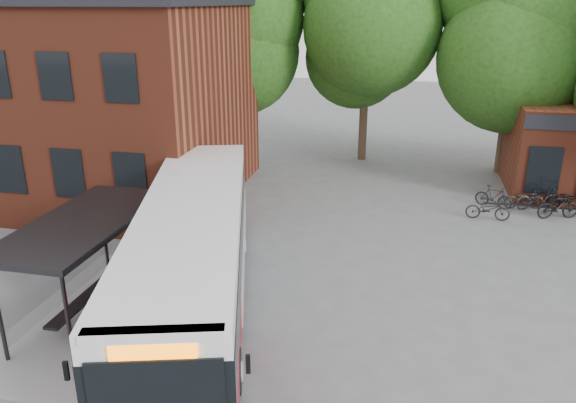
% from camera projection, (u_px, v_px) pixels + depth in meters
% --- Properties ---
extents(ground, '(100.00, 100.00, 0.00)m').
position_uv_depth(ground, '(263.00, 317.00, 15.36)').
color(ground, slate).
extents(station_building, '(18.40, 10.40, 8.50)m').
position_uv_depth(station_building, '(32.00, 95.00, 24.89)').
color(station_building, maroon).
rests_on(station_building, ground).
extents(bus_shelter, '(3.60, 7.00, 2.90)m').
position_uv_depth(bus_shelter, '(89.00, 269.00, 14.89)').
color(bus_shelter, '#262629').
rests_on(bus_shelter, ground).
extents(bike_rail, '(5.20, 0.10, 0.38)m').
position_uv_depth(bike_rail, '(550.00, 211.00, 22.56)').
color(bike_rail, '#262629').
rests_on(bike_rail, ground).
extents(tree_0, '(7.92, 7.92, 11.00)m').
position_uv_depth(tree_0, '(231.00, 55.00, 29.44)').
color(tree_0, '#1E4813').
rests_on(tree_0, ground).
extents(tree_1, '(7.92, 7.92, 10.40)m').
position_uv_depth(tree_1, '(366.00, 62.00, 29.01)').
color(tree_1, '#1E4813').
rests_on(tree_1, ground).
extents(tree_2, '(7.92, 7.92, 11.00)m').
position_uv_depth(tree_2, '(513.00, 61.00, 26.55)').
color(tree_2, '#1E4813').
rests_on(tree_2, ground).
extents(city_bus, '(6.08, 12.80, 3.19)m').
position_uv_depth(city_bus, '(194.00, 258.00, 15.24)').
color(city_bus, '#A3020B').
rests_on(city_bus, ground).
extents(bicycle_0, '(1.70, 0.66, 0.88)m').
position_uv_depth(bicycle_0, '(488.00, 209.00, 22.10)').
color(bicycle_0, black).
rests_on(bicycle_0, ground).
extents(bicycle_1, '(1.59, 1.03, 0.93)m').
position_uv_depth(bicycle_1, '(494.00, 197.00, 23.40)').
color(bicycle_1, '#232228').
rests_on(bicycle_1, ground).
extents(bicycle_2, '(1.70, 0.87, 0.85)m').
position_uv_depth(bicycle_2, '(524.00, 199.00, 23.27)').
color(bicycle_2, '#2C2925').
rests_on(bicycle_2, ground).
extents(bicycle_4, '(1.95, 1.25, 0.97)m').
position_uv_depth(bicycle_4, '(538.00, 198.00, 23.20)').
color(bicycle_4, '#26272C').
rests_on(bicycle_4, ground).
extents(bicycle_5, '(1.76, 0.97, 1.02)m').
position_uv_depth(bicycle_5, '(558.00, 206.00, 22.18)').
color(bicycle_5, black).
rests_on(bicycle_5, ground).
extents(bicycle_6, '(1.74, 0.63, 0.91)m').
position_uv_depth(bicycle_6, '(569.00, 199.00, 23.13)').
color(bicycle_6, black).
rests_on(bicycle_6, ground).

